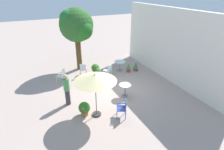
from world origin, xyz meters
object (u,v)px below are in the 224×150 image
object	(u,v)px
cafe_table_1	(125,88)
potted_plant_4	(100,83)
patio_umbrella_0	(95,78)
potted_plant_6	(128,68)
potted_plant_2	(84,108)
patio_chair_1	(123,107)
standing_person	(67,89)
patio_chair_0	(83,69)
patio_chair_2	(109,70)
potted_plant_5	(136,66)
potted_plant_0	(98,72)
patio_chair_3	(62,75)
shade_tree	(77,25)
potted_plant_1	(95,69)
potted_plant_3	(91,77)
cafe_table_0	(120,64)

from	to	relation	value
cafe_table_1	potted_plant_4	world-z (taller)	cafe_table_1
patio_umbrella_0	potted_plant_6	bearing A→B (deg)	133.53
potted_plant_2	potted_plant_4	distance (m)	2.89
cafe_table_1	potted_plant_6	distance (m)	3.40
patio_chair_1	standing_person	bearing A→B (deg)	-135.07
patio_chair_0	standing_person	xyz separation A→B (m)	(3.06, -1.80, 0.40)
patio_umbrella_0	potted_plant_6	distance (m)	5.73
patio_chair_0	patio_chair_2	size ratio (longest dim) A/B	0.98
potted_plant_5	potted_plant_6	size ratio (longest dim) A/B	1.10
potted_plant_0	standing_person	bearing A→B (deg)	-47.10
patio_chair_0	potted_plant_4	distance (m)	2.07
cafe_table_1	patio_chair_1	size ratio (longest dim) A/B	0.81
patio_chair_1	patio_chair_3	world-z (taller)	patio_chair_1
shade_tree	patio_chair_1	xyz separation A→B (m)	(6.55, 0.25, -2.77)
patio_chair_2	potted_plant_1	world-z (taller)	patio_chair_2
potted_plant_0	potted_plant_3	world-z (taller)	potted_plant_0
patio_chair_0	standing_person	world-z (taller)	standing_person
potted_plant_5	standing_person	bearing A→B (deg)	-68.69
shade_tree	potted_plant_4	world-z (taller)	shade_tree
cafe_table_0	potted_plant_3	bearing A→B (deg)	-73.16
shade_tree	potted_plant_2	world-z (taller)	shade_tree
potted_plant_2	patio_chair_2	bearing A→B (deg)	140.21
cafe_table_0	potted_plant_2	size ratio (longest dim) A/B	1.14
potted_plant_2	potted_plant_4	size ratio (longest dim) A/B	1.54
patio_chair_3	potted_plant_1	bearing A→B (deg)	96.06
shade_tree	patio_chair_3	xyz separation A→B (m)	(1.67, -1.71, -2.78)
patio_chair_3	potted_plant_0	world-z (taller)	patio_chair_3
shade_tree	patio_chair_2	bearing A→B (deg)	32.76
patio_chair_2	cafe_table_1	bearing A→B (deg)	-4.12
cafe_table_1	potted_plant_3	size ratio (longest dim) A/B	1.24
potted_plant_3	potted_plant_5	world-z (taller)	potted_plant_5
potted_plant_4	patio_umbrella_0	bearing A→B (deg)	-24.54
potted_plant_4	standing_person	size ratio (longest dim) A/B	0.26
patio_chair_0	potted_plant_4	xyz separation A→B (m)	(2.01, 0.45, -0.26)
patio_chair_1	standing_person	xyz separation A→B (m)	(-2.19, -2.19, 0.38)
potted_plant_3	potted_plant_1	bearing A→B (deg)	144.42
potted_plant_0	potted_plant_2	bearing A→B (deg)	-29.94
patio_chair_1	potted_plant_2	size ratio (longest dim) A/B	1.30
potted_plant_2	patio_chair_0	bearing A→B (deg)	163.64
shade_tree	potted_plant_5	size ratio (longest dim) A/B	6.20
patio_chair_1	potted_plant_4	xyz separation A→B (m)	(-3.24, 0.05, -0.29)
potted_plant_5	potted_plant_0	bearing A→B (deg)	-96.20
patio_umbrella_0	potted_plant_5	bearing A→B (deg)	129.24
potted_plant_6	potted_plant_4	bearing A→B (deg)	-67.06
patio_chair_1	potted_plant_5	distance (m)	5.58
shade_tree	potted_plant_3	xyz separation A→B (m)	(2.41, 0.02, -2.99)
potted_plant_6	potted_plant_5	bearing A→B (deg)	87.05
patio_chair_0	potted_plant_3	bearing A→B (deg)	8.13
potted_plant_0	potted_plant_3	size ratio (longest dim) A/B	1.02
cafe_table_1	cafe_table_0	bearing A→B (deg)	157.32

